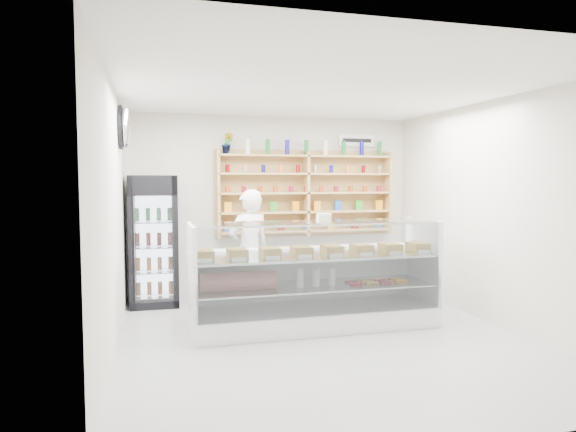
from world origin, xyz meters
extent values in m
plane|color=#9D9CA1|center=(0.00, 0.00, 0.00)|extent=(5.00, 5.00, 0.00)
plane|color=white|center=(0.00, 0.00, 2.80)|extent=(5.00, 5.00, 0.00)
plane|color=beige|center=(0.00, 2.50, 1.40)|extent=(4.50, 0.00, 4.50)
plane|color=beige|center=(0.00, -2.50, 1.40)|extent=(4.50, 0.00, 4.50)
plane|color=beige|center=(-2.25, 0.00, 1.40)|extent=(0.00, 5.00, 5.00)
plane|color=beige|center=(2.25, 0.00, 1.40)|extent=(0.00, 5.00, 5.00)
cube|color=white|center=(0.04, 0.47, 0.13)|extent=(3.00, 0.85, 0.25)
cube|color=white|center=(0.04, 0.87, 0.57)|extent=(3.00, 0.05, 0.63)
cube|color=silver|center=(0.04, 0.47, 0.51)|extent=(2.88, 0.75, 0.02)
cube|color=silver|center=(0.04, 0.47, 0.88)|extent=(2.94, 0.78, 0.02)
cube|color=silver|center=(0.04, 0.06, 0.78)|extent=(2.94, 0.12, 1.05)
cube|color=silver|center=(0.04, 0.42, 1.30)|extent=(2.94, 0.60, 0.01)
imported|color=silver|center=(-0.59, 1.45, 0.84)|extent=(0.71, 0.58, 1.68)
cube|color=black|center=(-1.85, 2.14, 0.93)|extent=(0.69, 0.67, 1.87)
cube|color=#280435|center=(-1.84, 1.83, 1.73)|extent=(0.66, 0.04, 0.26)
cube|color=silver|center=(-1.84, 1.82, 0.85)|extent=(0.57, 0.02, 1.48)
cube|color=tan|center=(-0.90, 2.34, 1.59)|extent=(0.04, 0.28, 1.33)
cube|color=tan|center=(0.50, 2.34, 1.59)|extent=(0.04, 0.28, 1.33)
cube|color=tan|center=(1.90, 2.34, 1.59)|extent=(0.04, 0.28, 1.33)
cube|color=tan|center=(0.50, 2.34, 1.00)|extent=(2.80, 0.28, 0.03)
cube|color=tan|center=(0.50, 2.34, 1.30)|extent=(2.80, 0.28, 0.03)
cube|color=tan|center=(0.50, 2.34, 1.60)|extent=(2.80, 0.28, 0.03)
cube|color=tan|center=(0.50, 2.34, 1.90)|extent=(2.80, 0.28, 0.03)
cube|color=tan|center=(0.50, 2.34, 2.18)|extent=(2.80, 0.28, 0.03)
imported|color=#1E6626|center=(-0.75, 2.34, 2.35)|extent=(0.21, 0.19, 0.32)
ellipsoid|color=silver|center=(-2.17, 1.20, 2.45)|extent=(0.15, 0.50, 0.50)
cube|color=white|center=(1.40, 2.47, 2.45)|extent=(0.62, 0.03, 0.20)
camera|label=1|loc=(-1.88, -5.43, 1.82)|focal=32.00mm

